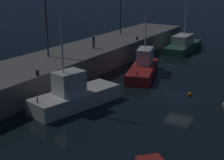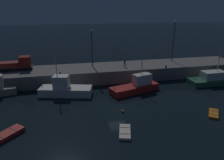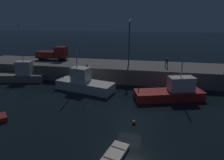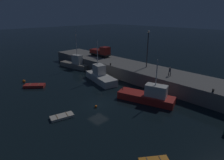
{
  "view_description": "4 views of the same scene",
  "coord_description": "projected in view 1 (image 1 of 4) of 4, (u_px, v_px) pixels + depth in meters",
  "views": [
    {
      "loc": [
        -29.18,
        -9.72,
        10.95
      ],
      "look_at": [
        -1.88,
        6.48,
        1.08
      ],
      "focal_mm": 53.22,
      "sensor_mm": 36.0,
      "label": 1
    },
    {
      "loc": [
        -6.31,
        -25.72,
        13.82
      ],
      "look_at": [
        0.94,
        8.52,
        1.52
      ],
      "focal_mm": 33.46,
      "sensor_mm": 36.0,
      "label": 2
    },
    {
      "loc": [
        1.4,
        -16.82,
        9.64
      ],
      "look_at": [
        -3.35,
        7.79,
        1.56
      ],
      "focal_mm": 29.57,
      "sensor_mm": 36.0,
      "label": 3
    },
    {
      "loc": [
        18.92,
        -16.15,
        12.92
      ],
      "look_at": [
        -4.16,
        7.23,
        1.01
      ],
      "focal_mm": 29.57,
      "sensor_mm": 36.0,
      "label": 4
    }
  ],
  "objects": [
    {
      "name": "ground_plane",
      "position": [
        180.0,
        96.0,
        31.95
      ],
      "size": [
        320.0,
        320.0,
        0.0
      ],
      "primitive_type": "plane",
      "color": "black"
    },
    {
      "name": "fishing_trawler_green",
      "position": [
        74.0,
        95.0,
        29.1
      ],
      "size": [
        8.88,
        4.74,
        8.08
      ],
      "color": "silver",
      "rests_on": "ground"
    },
    {
      "name": "lamp_post_east",
      "position": [
        121.0,
        1.0,
        50.39
      ],
      "size": [
        0.44,
        0.44,
        8.63
      ],
      "color": "#38383D",
      "rests_on": "pier_quay"
    },
    {
      "name": "fishing_boat_white",
      "position": [
        143.0,
        67.0,
        38.59
      ],
      "size": [
        9.03,
        4.94,
        6.76
      ],
      "color": "red",
      "rests_on": "ground"
    },
    {
      "name": "fishing_trawler_red",
      "position": [
        183.0,
        45.0,
        51.67
      ],
      "size": [
        9.94,
        3.19,
        7.33
      ],
      "color": "#2D6647",
      "rests_on": "ground"
    },
    {
      "name": "lamp_post_west",
      "position": [
        46.0,
        17.0,
        35.73
      ],
      "size": [
        0.44,
        0.44,
        7.31
      ],
      "color": "#38383D",
      "rests_on": "pier_quay"
    },
    {
      "name": "pier_quay",
      "position": [
        64.0,
        65.0,
        38.41
      ],
      "size": [
        58.14,
        7.4,
        2.49
      ],
      "color": "slate",
      "rests_on": "ground"
    },
    {
      "name": "bollard_west",
      "position": [
        37.0,
        73.0,
        29.76
      ],
      "size": [
        0.28,
        0.28,
        0.46
      ],
      "primitive_type": "cylinder",
      "color": "black",
      "rests_on": "pier_quay"
    },
    {
      "name": "bollard_central",
      "position": [
        137.0,
        38.0,
        46.5
      ],
      "size": [
        0.28,
        0.28,
        0.46
      ],
      "primitive_type": "cylinder",
      "color": "black",
      "rests_on": "pier_quay"
    },
    {
      "name": "dockworker",
      "position": [
        94.0,
        41.0,
        40.88
      ],
      "size": [
        0.44,
        0.3,
        1.66
      ],
      "color": "black",
      "rests_on": "pier_quay"
    },
    {
      "name": "mooring_buoy_mid",
      "position": [
        190.0,
        94.0,
        31.88
      ],
      "size": [
        0.38,
        0.38,
        0.38
      ],
      "primitive_type": "sphere",
      "color": "orange",
      "rests_on": "ground"
    }
  ]
}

